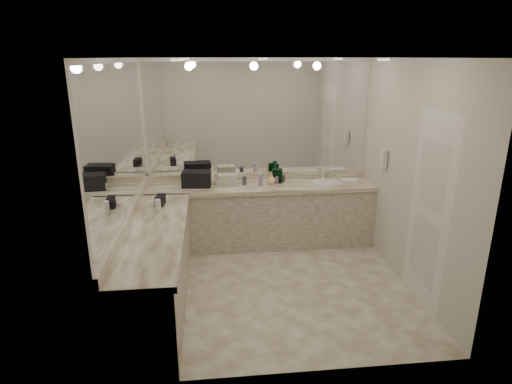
{
  "coord_description": "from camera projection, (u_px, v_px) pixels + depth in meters",
  "views": [
    {
      "loc": [
        -0.68,
        -4.5,
        2.61
      ],
      "look_at": [
        -0.14,
        0.4,
        1.05
      ],
      "focal_mm": 30.0,
      "sensor_mm": 36.0,
      "label": 1
    }
  ],
  "objects": [
    {
      "name": "wall_back",
      "position": [
        258.0,
        152.0,
        6.15
      ],
      "size": [
        3.2,
        0.02,
        2.6
      ],
      "primitive_type": "cube",
      "color": "beige",
      "rests_on": "floor"
    },
    {
      "name": "amenity_bottle_1",
      "position": [
        244.0,
        181.0,
        5.96
      ],
      "size": [
        0.06,
        0.06,
        0.12
      ],
      "primitive_type": "cylinder",
      "color": "#3F3F4C",
      "rests_on": "vanity_back_top"
    },
    {
      "name": "vanity_back_top",
      "position": [
        260.0,
        187.0,
        5.99
      ],
      "size": [
        3.2,
        0.64,
        0.06
      ],
      "primitive_type": "cube",
      "color": "#EBE2C7",
      "rests_on": "vanity_back_base"
    },
    {
      "name": "amenity_bottle_5",
      "position": [
        199.0,
        184.0,
        5.91
      ],
      "size": [
        0.06,
        0.06,
        0.07
      ],
      "primitive_type": "cylinder",
      "color": "#F2D84C",
      "rests_on": "vanity_back_top"
    },
    {
      "name": "soap_bottle_a",
      "position": [
        212.0,
        176.0,
        5.96
      ],
      "size": [
        0.11,
        0.11,
        0.23
      ],
      "primitive_type": "imported",
      "rotation": [
        0.0,
        0.0,
        0.28
      ],
      "color": "white",
      "rests_on": "vanity_back_top"
    },
    {
      "name": "mirror_left",
      "position": [
        122.0,
        141.0,
        4.43
      ],
      "size": [
        0.01,
        2.92,
        1.55
      ],
      "primitive_type": "cube",
      "color": "white",
      "rests_on": "wall_left"
    },
    {
      "name": "black_bag_spill",
      "position": [
        160.0,
        201.0,
        5.15
      ],
      "size": [
        0.12,
        0.22,
        0.11
      ],
      "primitive_type": "cube",
      "rotation": [
        0.0,
        0.0,
        -0.12
      ],
      "color": "black",
      "rests_on": "vanity_left_top"
    },
    {
      "name": "sink",
      "position": [
        326.0,
        183.0,
        6.09
      ],
      "size": [
        0.44,
        0.44,
        0.03
      ],
      "primitive_type": "cylinder",
      "color": "white",
      "rests_on": "vanity_back_top"
    },
    {
      "name": "wall_phone",
      "position": [
        384.0,
        159.0,
        5.54
      ],
      "size": [
        0.06,
        0.1,
        0.24
      ],
      "primitive_type": "cube",
      "color": "white",
      "rests_on": "wall_right"
    },
    {
      "name": "amenity_bottle_3",
      "position": [
        202.0,
        181.0,
        6.04
      ],
      "size": [
        0.05,
        0.05,
        0.08
      ],
      "primitive_type": "cylinder",
      "color": "#E57F66",
      "rests_on": "vanity_back_top"
    },
    {
      "name": "hand_towel",
      "position": [
        350.0,
        181.0,
        6.1
      ],
      "size": [
        0.26,
        0.19,
        0.04
      ],
      "primitive_type": "cube",
      "rotation": [
        0.0,
        0.0,
        -0.13
      ],
      "color": "white",
      "rests_on": "vanity_back_top"
    },
    {
      "name": "wall_right",
      "position": [
        411.0,
        176.0,
        4.9
      ],
      "size": [
        0.02,
        3.0,
        2.6
      ],
      "primitive_type": "cube",
      "color": "beige",
      "rests_on": "floor"
    },
    {
      "name": "green_bottle_3",
      "position": [
        280.0,
        175.0,
        6.13
      ],
      "size": [
        0.07,
        0.07,
        0.19
      ],
      "primitive_type": "cylinder",
      "color": "#0A5726",
      "rests_on": "vanity_back_top"
    },
    {
      "name": "faucet",
      "position": [
        323.0,
        174.0,
        6.27
      ],
      "size": [
        0.24,
        0.16,
        0.14
      ],
      "primitive_type": "cube",
      "color": "silver",
      "rests_on": "vanity_back_top"
    },
    {
      "name": "vanity_back_base",
      "position": [
        260.0,
        217.0,
        6.14
      ],
      "size": [
        3.2,
        0.6,
        0.84
      ],
      "primitive_type": "cube",
      "color": "beige",
      "rests_on": "floor"
    },
    {
      "name": "amenity_bottle_8",
      "position": [
        187.0,
        184.0,
        5.88
      ],
      "size": [
        0.04,
        0.04,
        0.07
      ],
      "primitive_type": "cylinder",
      "color": "silver",
      "rests_on": "vanity_back_top"
    },
    {
      "name": "amenity_bottle_0",
      "position": [
        277.0,
        180.0,
        6.04
      ],
      "size": [
        0.05,
        0.05,
        0.1
      ],
      "primitive_type": "cylinder",
      "color": "#9966B2",
      "rests_on": "vanity_back_top"
    },
    {
      "name": "black_toiletry_bag",
      "position": [
        197.0,
        178.0,
        5.89
      ],
      "size": [
        0.41,
        0.29,
        0.22
      ],
      "primitive_type": "cube",
      "rotation": [
        0.0,
        0.0,
        -0.11
      ],
      "color": "black",
      "rests_on": "vanity_back_top"
    },
    {
      "name": "soap_bottle_c",
      "position": [
        271.0,
        179.0,
        6.0
      ],
      "size": [
        0.13,
        0.13,
        0.15
      ],
      "primitive_type": "imported",
      "rotation": [
        0.0,
        0.0,
        -0.1
      ],
      "color": "#FFD595",
      "rests_on": "vanity_back_top"
    },
    {
      "name": "vanity_left_top",
      "position": [
        154.0,
        232.0,
        4.45
      ],
      "size": [
        0.64,
        2.42,
        0.06
      ],
      "primitive_type": "cube",
      "color": "#EBE2C7",
      "rests_on": "vanity_left_base"
    },
    {
      "name": "wall_left",
      "position": [
        125.0,
        185.0,
        4.57
      ],
      "size": [
        0.02,
        3.0,
        2.6
      ],
      "primitive_type": "cube",
      "color": "beige",
      "rests_on": "floor"
    },
    {
      "name": "amenity_bottle_7",
      "position": [
        261.0,
        180.0,
        5.92
      ],
      "size": [
        0.05,
        0.05,
        0.15
      ],
      "primitive_type": "cylinder",
      "color": "#9966B2",
      "rests_on": "vanity_back_top"
    },
    {
      "name": "backsplash_back",
      "position": [
        258.0,
        176.0,
        6.24
      ],
      "size": [
        3.2,
        0.04,
        0.1
      ],
      "primitive_type": "cube",
      "color": "#EBE2C7",
      "rests_on": "vanity_back_top"
    },
    {
      "name": "mirror_back",
      "position": [
        258.0,
        119.0,
        6.0
      ],
      "size": [
        3.12,
        0.01,
        1.55
      ],
      "primitive_type": "cube",
      "color": "white",
      "rests_on": "wall_back"
    },
    {
      "name": "cream_cosmetic_case",
      "position": [
        228.0,
        179.0,
        5.96
      ],
      "size": [
        0.27,
        0.18,
        0.15
      ],
      "primitive_type": "cube",
      "rotation": [
        0.0,
        0.0,
        -0.07
      ],
      "color": "beige",
      "rests_on": "vanity_back_top"
    },
    {
      "name": "ceiling",
      "position": [
        274.0,
        58.0,
        4.34
      ],
      "size": [
        3.2,
        3.2,
        0.0
      ],
      "primitive_type": "plane",
      "color": "white",
      "rests_on": "floor"
    },
    {
      "name": "backsplash_left",
      "position": [
        130.0,
        216.0,
        4.68
      ],
      "size": [
        0.04,
        3.0,
        0.1
      ],
      "primitive_type": "cube",
      "color": "#EBE2C7",
      "rests_on": "vanity_left_top"
    },
    {
      "name": "green_bottle_1",
      "position": [
        274.0,
        176.0,
        6.09
      ],
      "size": [
        0.07,
        0.07,
        0.19
      ],
      "primitive_type": "cylinder",
      "color": "#0A5726",
      "rests_on": "vanity_back_top"
    },
    {
      "name": "soap_bottle_b",
      "position": [
        230.0,
        179.0,
        5.93
      ],
      "size": [
        0.1,
        0.11,
        0.19
      ],
      "primitive_type": "imported",
      "rotation": [
        0.0,
        0.0,
        -0.29
      ],
      "color": "silver",
      "rests_on": "vanity_back_top"
    },
    {
      "name": "green_bottle_0",
      "position": [
        275.0,
        176.0,
        6.06
      ],
      "size": [
        0.07,
        0.07,
        0.18
      ],
      "primitive_type": "cylinder",
      "color": "#0A5726",
      "rests_on": "vanity_back_top"
    },
    {
      "name": "amenity_bottle_2",
      "position": [
        260.0,
        178.0,
        6.06
      ],
      "size": [
        0.05,
        0.05,
        0.15
      ],
      "primitive_type": "cylinder",
      "color": "white",
      "rests_on": "vanity_back_top"
    },
    {
      "name": "floor",
      "position": [
        272.0,
        285.0,
        5.13
      ],
      "size": [
        3.2,
        3.2,
        0.0
      ],
      "primitive_type": "plane",
      "color": "beige",
      "rests_on": "ground"
    },
    {
      "name": "lotion_left",
      "position": [
        158.0,
        205.0,
        4.91
      ],
      "size": [
        0.07,
        0.07,
        0.16
      ],
      "primitive_type": "cylinder",
      "color": "white",
      "rests_on": "vanity_left_top"
    },
    {
      "name": "amenity_bottle_6",
      "position": [
        183.0,
        184.0,
        5.86
      ],
      "size": [
        0.06,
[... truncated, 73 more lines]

